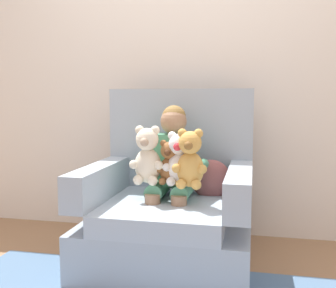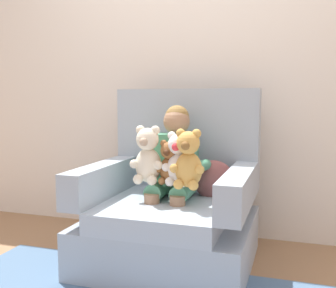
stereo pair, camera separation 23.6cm
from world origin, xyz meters
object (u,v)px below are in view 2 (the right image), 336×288
at_px(armchair, 173,209).
at_px(seated_child, 174,164).
at_px(plush_brown, 169,164).
at_px(plush_cream, 148,156).
at_px(plush_honey, 188,161).
at_px(throw_pillow, 214,180).
at_px(plush_white, 179,160).

height_order(armchair, seated_child, armchair).
height_order(plush_brown, plush_cream, plush_cream).
relative_size(plush_honey, plush_cream, 0.97).
xyz_separation_m(seated_child, throw_pillow, (0.24, 0.10, -0.11)).
bearing_deg(throw_pillow, plush_brown, -135.02).
height_order(armchair, plush_brown, armchair).
relative_size(plush_honey, plush_brown, 1.28).
xyz_separation_m(armchair, plush_cream, (-0.12, -0.13, 0.35)).
distance_m(armchair, plush_white, 0.37).
relative_size(seated_child, plush_brown, 3.09).
distance_m(plush_honey, throw_pillow, 0.36).
xyz_separation_m(armchair, plush_brown, (0.01, -0.12, 0.31)).
height_order(plush_honey, plush_cream, plush_cream).
bearing_deg(plush_honey, throw_pillow, 82.01).
bearing_deg(plush_cream, seated_child, 29.39).
bearing_deg(plush_honey, plush_white, 150.11).
distance_m(plush_cream, throw_pillow, 0.47).
distance_m(plush_brown, plush_white, 0.07).
bearing_deg(seated_child, armchair, -113.38).
bearing_deg(throw_pillow, plush_cream, -146.13).
bearing_deg(plush_brown, seated_child, 98.74).
distance_m(plush_honey, plush_white, 0.10).
bearing_deg(armchair, plush_brown, -83.38).
xyz_separation_m(plush_honey, throw_pillow, (0.09, 0.30, -0.17)).
height_order(armchair, plush_cream, armchair).
distance_m(armchair, plush_honey, 0.42).
distance_m(seated_child, plush_white, 0.17).
relative_size(armchair, plush_brown, 4.14).
bearing_deg(plush_brown, armchair, 101.58).
bearing_deg(plush_white, seated_child, 105.40).
relative_size(plush_white, throw_pillow, 1.23).
xyz_separation_m(plush_brown, plush_white, (0.06, -0.01, 0.02)).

